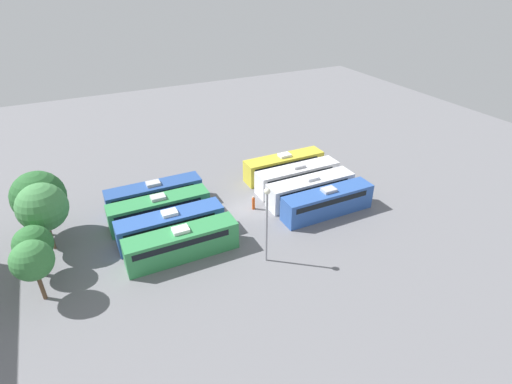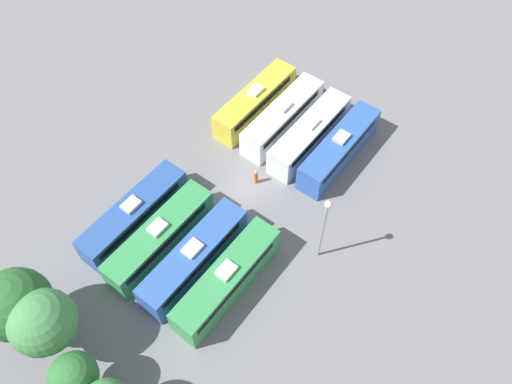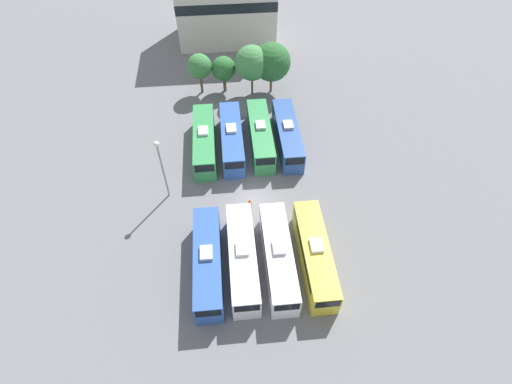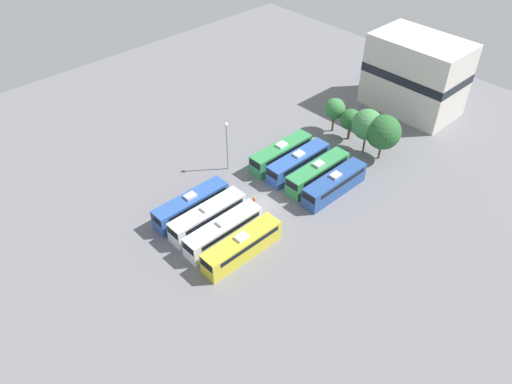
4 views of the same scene
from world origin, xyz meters
The scene contains 15 objects.
ground_plane centered at (0.00, 0.00, 0.00)m, with size 115.38×115.38×0.00m, color slate.
bus_0 centered at (-5.19, -8.91, 1.67)m, with size 2.63×11.35×3.40m.
bus_1 centered at (-1.79, -8.76, 1.67)m, with size 2.63×11.35×3.40m.
bus_2 centered at (1.72, -9.00, 1.67)m, with size 2.63×11.35×3.40m.
bus_3 centered at (5.35, -9.06, 1.67)m, with size 2.63×11.35×3.40m.
bus_4 centered at (-5.32, 8.74, 1.67)m, with size 2.63×11.35×3.40m.
bus_5 centered at (-1.83, 8.89, 1.67)m, with size 2.63×11.35×3.40m.
bus_6 centered at (1.85, 9.17, 1.67)m, with size 2.63×11.35×3.40m.
bus_7 centered at (5.30, 8.89, 1.67)m, with size 2.63×11.35×3.40m.
worker_person centered at (-0.45, -1.59, 0.82)m, with size 0.36×0.36×1.77m.
light_pole centered at (-9.65, 1.46, 5.57)m, with size 0.60×0.60×8.29m.
tree_0 centered at (-5.61, 21.53, 4.30)m, with size 3.51×3.51×6.08m.
tree_1 centered at (-2.19, 21.59, 3.67)m, with size 3.50×3.50×5.45m.
tree_2 centered at (1.80, 20.40, 5.08)m, with size 4.87×4.87×7.53m.
tree_3 centered at (4.62, 20.73, 4.87)m, with size 5.42×5.42×7.59m.
Camera 1 is at (-37.25, 16.18, 25.99)m, focal length 28.00 mm.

